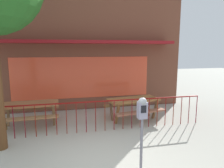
# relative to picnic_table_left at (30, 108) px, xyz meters

# --- Properties ---
(pub_storefront) EXTENTS (8.65, 1.27, 5.98)m
(pub_storefront) POSITION_rel_picnic_table_left_xyz_m (1.87, 1.80, 2.35)
(pub_storefront) COLOR #441E1D
(pub_storefront) RESTS_ON ground
(patio_fence_front) EXTENTS (7.29, 0.04, 0.97)m
(patio_fence_front) POSITION_rel_picnic_table_left_xyz_m (1.87, -0.95, 0.05)
(patio_fence_front) COLOR maroon
(patio_fence_front) RESTS_ON ground
(picnic_table_left) EXTENTS (1.84, 1.41, 0.79)m
(picnic_table_left) POSITION_rel_picnic_table_left_xyz_m (0.00, 0.00, 0.00)
(picnic_table_left) COLOR #955B36
(picnic_table_left) RESTS_ON ground
(picnic_table_right) EXTENTS (1.98, 1.61, 0.79)m
(picnic_table_right) POSITION_rel_picnic_table_left_xyz_m (3.49, -0.16, 0.00)
(picnic_table_right) COLOR olive
(picnic_table_right) RESTS_ON ground
(parking_meter_far) EXTENTS (0.18, 0.17, 1.59)m
(parking_meter_far) POSITION_rel_picnic_table_left_xyz_m (2.60, -3.31, 0.61)
(parking_meter_far) COLOR slate
(parking_meter_far) RESTS_ON ground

